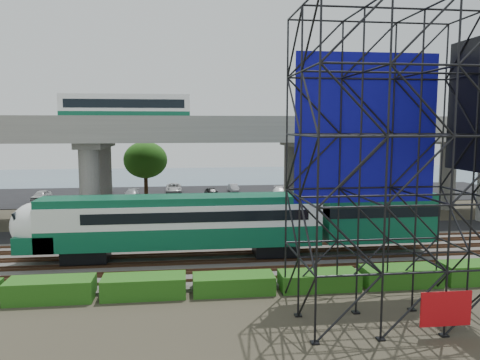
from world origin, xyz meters
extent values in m
plane|color=#474233|center=(0.00, 0.00, 0.00)|extent=(140.00, 140.00, 0.00)
cube|color=slate|center=(0.00, 2.00, 0.10)|extent=(90.00, 12.00, 0.20)
cube|color=black|center=(0.00, 10.50, 0.04)|extent=(90.00, 5.00, 0.08)
cube|color=black|center=(0.00, 34.00, 0.04)|extent=(90.00, 18.00, 0.08)
cube|color=#4A607A|center=(0.00, 56.00, 0.01)|extent=(140.00, 40.00, 0.03)
cube|color=#472D1E|center=(0.00, -2.72, 0.28)|extent=(90.00, 0.08, 0.16)
cube|color=#472D1E|center=(0.00, -1.28, 0.28)|extent=(90.00, 0.08, 0.16)
cube|color=#472D1E|center=(0.00, -0.72, 0.28)|extent=(90.00, 0.08, 0.16)
cube|color=#472D1E|center=(0.00, 0.72, 0.28)|extent=(90.00, 0.08, 0.16)
cube|color=#472D1E|center=(0.00, 1.28, 0.28)|extent=(90.00, 0.08, 0.16)
cube|color=#472D1E|center=(0.00, 2.72, 0.28)|extent=(90.00, 0.08, 0.16)
cube|color=#472D1E|center=(0.00, 3.28, 0.28)|extent=(90.00, 0.08, 0.16)
cube|color=#472D1E|center=(0.00, 4.72, 0.28)|extent=(90.00, 0.08, 0.16)
cube|color=#472D1E|center=(0.00, 5.28, 0.28)|extent=(90.00, 0.08, 0.16)
cube|color=#472D1E|center=(0.00, 6.72, 0.28)|extent=(90.00, 0.08, 0.16)
cube|color=black|center=(-8.36, 2.00, 0.81)|extent=(3.00, 2.20, 0.90)
cube|color=black|center=(4.64, 2.00, 0.81)|extent=(3.00, 2.20, 0.90)
cube|color=#0B5035|center=(-1.86, 2.00, 1.96)|extent=(19.00, 3.00, 1.40)
cube|color=white|center=(-1.86, 2.00, 3.41)|extent=(19.00, 3.00, 1.50)
cube|color=#0B5035|center=(-1.86, 2.00, 4.41)|extent=(19.00, 2.60, 0.50)
cube|color=black|center=(-0.86, 2.00, 3.46)|extent=(15.00, 3.06, 0.70)
ellipsoid|color=white|center=(-11.36, 2.00, 2.86)|extent=(3.60, 3.00, 3.20)
cube|color=#0B5035|center=(-11.36, 2.00, 1.81)|extent=(2.60, 3.00, 1.10)
cube|color=black|center=(-12.46, 2.00, 3.36)|extent=(0.48, 2.00, 1.09)
cube|color=#0B5035|center=(12.14, 2.00, 2.96)|extent=(8.00, 3.00, 3.40)
cube|color=#9E9B93|center=(0.00, 16.00, 8.60)|extent=(80.00, 12.00, 1.20)
cube|color=#9E9B93|center=(0.00, 10.25, 9.75)|extent=(80.00, 0.50, 1.10)
cube|color=#9E9B93|center=(0.00, 21.75, 9.75)|extent=(80.00, 0.50, 1.10)
cylinder|color=#9E9B93|center=(-10.00, 12.50, 4.00)|extent=(1.80, 1.80, 8.00)
cylinder|color=#9E9B93|center=(-10.00, 19.50, 4.00)|extent=(1.80, 1.80, 8.00)
cube|color=#9E9B93|center=(-10.00, 16.00, 7.70)|extent=(2.40, 9.00, 0.60)
cylinder|color=#9E9B93|center=(10.00, 12.50, 4.00)|extent=(1.80, 1.80, 8.00)
cylinder|color=#9E9B93|center=(10.00, 19.50, 4.00)|extent=(1.80, 1.80, 8.00)
cube|color=#9E9B93|center=(10.00, 16.00, 7.70)|extent=(2.40, 9.00, 0.60)
cylinder|color=#9E9B93|center=(28.00, 19.50, 4.00)|extent=(1.80, 1.80, 8.00)
cube|color=#9E9B93|center=(28.00, 16.00, 7.70)|extent=(2.40, 9.00, 0.60)
cube|color=black|center=(-7.05, 16.00, 9.55)|extent=(12.00, 2.50, 0.70)
cube|color=#0B5035|center=(-7.05, 16.00, 10.35)|extent=(12.00, 2.50, 0.90)
cube|color=white|center=(-7.05, 16.00, 11.45)|extent=(12.00, 2.50, 1.30)
cube|color=black|center=(-7.05, 16.00, 11.50)|extent=(11.00, 2.56, 0.80)
cube|color=white|center=(-7.05, 16.00, 12.25)|extent=(12.00, 2.40, 0.30)
cube|color=#0F0E9A|center=(8.34, -4.95, 9.30)|extent=(8.10, 0.08, 8.25)
cube|color=black|center=(12.89, -8.00, 10.50)|extent=(0.06, 5.40, 6.75)
cube|color=red|center=(9.84, -11.05, 1.30)|extent=(2.40, 0.08, 1.60)
cube|color=black|center=(8.34, -8.00, 0.04)|extent=(9.36, 6.36, 0.08)
cube|color=#1C5112|center=(-9.00, -4.30, 0.60)|extent=(4.60, 1.80, 1.20)
cube|color=#1C5112|center=(-4.00, -4.30, 0.58)|extent=(4.60, 1.80, 1.15)
cube|color=#1C5112|center=(1.00, -4.30, 0.52)|extent=(4.60, 1.80, 1.03)
cube|color=#1C5112|center=(6.00, -4.30, 0.51)|extent=(4.60, 1.80, 1.01)
cube|color=#1C5112|center=(11.00, -4.30, 0.56)|extent=(4.60, 1.80, 1.12)
cube|color=#1C5112|center=(16.00, -4.30, 0.60)|extent=(4.60, 1.80, 1.20)
cylinder|color=#382314|center=(14.00, 12.50, 2.40)|extent=(0.44, 0.44, 4.80)
ellipsoid|color=#1C5112|center=(14.00, 12.50, 5.60)|extent=(4.94, 4.94, 4.18)
cylinder|color=#382314|center=(-6.00, 24.00, 2.40)|extent=(0.44, 0.44, 4.80)
ellipsoid|color=#1C5112|center=(-6.00, 24.00, 5.60)|extent=(4.94, 4.94, 4.18)
imported|color=black|center=(-12.94, 10.59, 0.77)|extent=(5.22, 2.96, 1.38)
imported|color=#B9B9B9|center=(-19.59, 31.00, 0.72)|extent=(1.93, 3.90, 1.28)
imported|color=gray|center=(-12.31, 36.00, 0.72)|extent=(1.64, 3.97, 1.28)
imported|color=#999DA0|center=(-8.42, 31.00, 0.67)|extent=(1.86, 4.17, 1.19)
imported|color=#B9B9B9|center=(-3.10, 36.00, 0.73)|extent=(2.23, 4.70, 1.30)
imported|color=black|center=(1.95, 31.00, 0.72)|extent=(2.06, 3.94, 1.28)
imported|color=#93959A|center=(5.37, 36.00, 0.63)|extent=(1.42, 3.41, 1.10)
imported|color=white|center=(10.97, 31.00, 0.67)|extent=(2.43, 4.32, 1.18)
imported|color=#989A9F|center=(18.03, 36.00, 0.65)|extent=(2.24, 4.26, 1.14)
camera|label=1|loc=(-1.76, -29.89, 9.45)|focal=35.00mm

